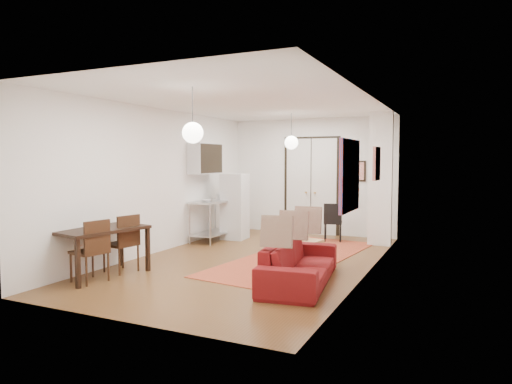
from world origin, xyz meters
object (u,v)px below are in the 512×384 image
at_px(dining_chair_near, 125,238).
at_px(black_side_chair, 334,219).
at_px(kitchen_counter, 213,215).
at_px(fridge, 235,206).
at_px(dining_table, 101,233).
at_px(dining_chair_far, 94,245).
at_px(coffee_table, 297,242).
at_px(sofa, 300,263).

height_order(dining_chair_near, black_side_chair, dining_chair_near).
relative_size(kitchen_counter, fridge, 0.79).
height_order(dining_table, dining_chair_far, dining_chair_far).
bearing_deg(dining_chair_far, coffee_table, 149.41).
bearing_deg(kitchen_counter, coffee_table, -24.76).
bearing_deg(dining_table, black_side_chair, 61.81).
height_order(coffee_table, dining_table, dining_table).
bearing_deg(kitchen_counter, dining_chair_far, -88.62).
bearing_deg(dining_chair_far, sofa, 122.54).
bearing_deg(kitchen_counter, dining_chair_near, -88.31).
bearing_deg(dining_chair_far, fridge, -172.35).
bearing_deg(black_side_chair, dining_chair_far, 50.94).
bearing_deg(kitchen_counter, fridge, 52.35).
xyz_separation_m(coffee_table, kitchen_counter, (-2.46, 1.13, 0.26)).
bearing_deg(sofa, dining_chair_far, 103.48).
xyz_separation_m(sofa, coffee_table, (-0.59, 1.50, 0.03)).
bearing_deg(fridge, sofa, -52.62).
height_order(dining_chair_far, black_side_chair, dining_chair_far).
distance_m(sofa, coffee_table, 1.61).
bearing_deg(dining_chair_near, coffee_table, 140.70).
distance_m(dining_table, dining_chair_near, 0.47).
height_order(fridge, dining_table, fridge).
distance_m(fridge, dining_chair_far, 4.25).
bearing_deg(sofa, dining_table, 98.63).
distance_m(kitchen_counter, dining_chair_near, 3.10).
distance_m(dining_chair_near, black_side_chair, 4.94).
distance_m(dining_chair_near, dining_chair_far, 0.70).
height_order(sofa, kitchen_counter, kitchen_counter).
distance_m(coffee_table, dining_chair_far, 3.57).
relative_size(dining_table, dining_chair_near, 1.59).
relative_size(kitchen_counter, dining_chair_far, 1.27).
relative_size(sofa, fridge, 1.40).
bearing_deg(sofa, kitchen_counter, 41.20).
distance_m(sofa, dining_chair_far, 3.19).
bearing_deg(dining_chair_near, sofa, 109.97).
bearing_deg(black_side_chair, dining_chair_near, 47.36).
xyz_separation_m(sofa, fridge, (-2.70, 3.07, 0.46)).
height_order(sofa, coffee_table, sofa).
bearing_deg(dining_table, sofa, 16.63).
relative_size(fridge, dining_chair_near, 1.60).
height_order(coffee_table, dining_chair_near, dining_chair_near).
relative_size(kitchen_counter, dining_table, 0.80).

